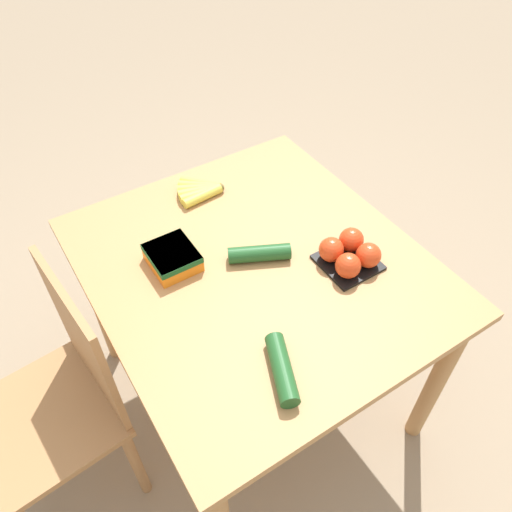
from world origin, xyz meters
TOP-DOWN VIEW (x-y plane):
  - ground_plane at (0.00, 0.00)m, footprint 12.00×12.00m
  - dining_table at (0.00, 0.00)m, footprint 1.09×0.97m
  - chair at (0.04, 0.67)m, footprint 0.46×0.44m
  - banana_bunch at (0.39, -0.02)m, footprint 0.16×0.17m
  - tomato_pack at (-0.16, -0.24)m, footprint 0.17×0.17m
  - carrot_bag at (0.13, 0.22)m, footprint 0.15×0.14m
  - cucumber_near at (-0.37, 0.16)m, footprint 0.20×0.12m
  - cucumber_far at (0.01, -0.02)m, footprint 0.13×0.20m

SIDE VIEW (x-z plane):
  - ground_plane at x=0.00m, z-range 0.00..0.00m
  - chair at x=0.04m, z-range 0.03..0.97m
  - dining_table at x=0.00m, z-range 0.27..1.04m
  - banana_bunch at x=0.39m, z-range 0.77..0.81m
  - cucumber_near at x=-0.37m, z-range 0.77..0.82m
  - cucumber_far at x=0.01m, z-range 0.77..0.82m
  - carrot_bag at x=0.13m, z-range 0.78..0.83m
  - tomato_pack at x=-0.16m, z-range 0.77..0.86m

